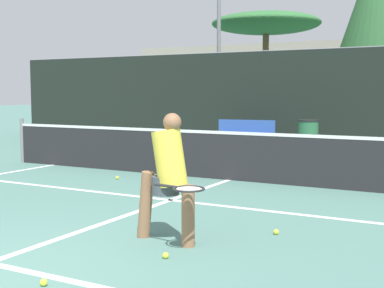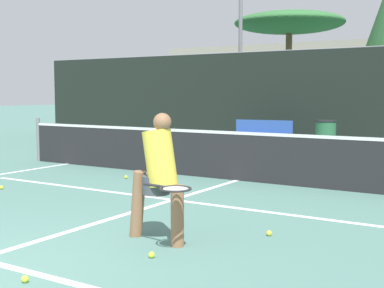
{
  "view_description": "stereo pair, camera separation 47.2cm",
  "coord_description": "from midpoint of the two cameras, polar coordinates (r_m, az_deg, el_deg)",
  "views": [
    {
      "loc": [
        4.27,
        -2.87,
        1.7
      ],
      "look_at": [
        0.58,
        3.92,
        0.95
      ],
      "focal_mm": 50.0,
      "sensor_mm": 36.0,
      "label": 1
    },
    {
      "loc": [
        4.67,
        -2.63,
        1.7
      ],
      "look_at": [
        0.58,
        3.92,
        0.95
      ],
      "focal_mm": 50.0,
      "sensor_mm": 36.0,
      "label": 2
    }
  ],
  "objects": [
    {
      "name": "court_service_line",
      "position": [
        8.5,
        -3.91,
        -5.99
      ],
      "size": [
        8.25,
        0.1,
        0.01
      ],
      "primitive_type": "cube",
      "color": "white",
      "rests_on": "ground"
    },
    {
      "name": "court_center_mark",
      "position": [
        7.95,
        -6.51,
        -6.81
      ],
      "size": [
        0.1,
        5.77,
        0.01
      ],
      "primitive_type": "cube",
      "color": "white",
      "rests_on": "ground"
    },
    {
      "name": "net",
      "position": [
        10.33,
        2.66,
        -1.07
      ],
      "size": [
        11.09,
        0.09,
        1.07
      ],
      "color": "slate",
      "rests_on": "ground"
    },
    {
      "name": "fence_back",
      "position": [
        16.65,
        12.97,
        4.74
      ],
      "size": [
        24.0,
        0.06,
        3.02
      ],
      "color": "black",
      "rests_on": "ground"
    },
    {
      "name": "player_practicing",
      "position": [
        6.01,
        -4.79,
        -3.17
      ],
      "size": [
        1.09,
        0.67,
        1.48
      ],
      "rotation": [
        0.0,
        0.0,
        -0.14
      ],
      "color": "#8C6042",
      "rests_on": "ground"
    },
    {
      "name": "tennis_ball_scattered_0",
      "position": [
        5.09,
        -18.2,
        -13.88
      ],
      "size": [
        0.07,
        0.07,
        0.07
      ],
      "primitive_type": "sphere",
      "color": "#D1E033",
      "rests_on": "ground"
    },
    {
      "name": "tennis_ball_scattered_1",
      "position": [
        6.52,
        6.9,
        -9.31
      ],
      "size": [
        0.07,
        0.07,
        0.07
      ],
      "primitive_type": "sphere",
      "color": "#D1E033",
      "rests_on": "ground"
    },
    {
      "name": "tennis_ball_scattered_2",
      "position": [
        10.59,
        -9.25,
        -3.58
      ],
      "size": [
        0.07,
        0.07,
        0.07
      ],
      "primitive_type": "sphere",
      "color": "#D1E033",
      "rests_on": "ground"
    },
    {
      "name": "tennis_ball_scattered_4",
      "position": [
        5.61,
        -5.3,
        -11.78
      ],
      "size": [
        0.07,
        0.07,
        0.07
      ],
      "primitive_type": "sphere",
      "color": "#D1E033",
      "rests_on": "ground"
    },
    {
      "name": "courtside_bench",
      "position": [
        16.22,
        4.9,
        1.2
      ],
      "size": [
        1.8,
        0.62,
        0.86
      ],
      "rotation": [
        0.0,
        0.0,
        0.14
      ],
      "color": "#2D519E",
      "rests_on": "ground"
    },
    {
      "name": "trash_bin",
      "position": [
        15.39,
        11.41,
        0.83
      ],
      "size": [
        0.59,
        0.59,
        0.92
      ],
      "color": "#28603D",
      "rests_on": "ground"
    },
    {
      "name": "tree_west",
      "position": [
        24.32,
        7.34,
        12.53
      ],
      "size": [
        4.8,
        4.8,
        5.16
      ],
      "color": "brown",
      "rests_on": "ground"
    }
  ]
}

